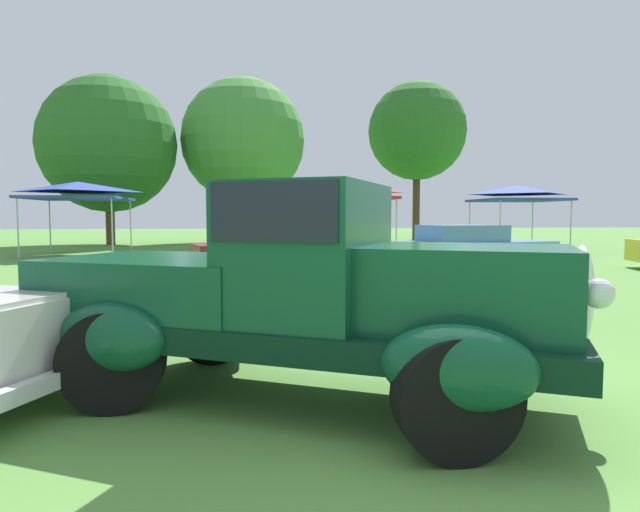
% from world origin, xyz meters
% --- Properties ---
extents(ground_plane, '(120.00, 120.00, 0.00)m').
position_xyz_m(ground_plane, '(0.00, 0.00, 0.00)').
color(ground_plane, '#568C3D').
extents(feature_pickup_truck, '(4.36, 3.19, 1.70)m').
position_xyz_m(feature_pickup_truck, '(-0.66, 0.47, 0.86)').
color(feature_pickup_truck, black).
rests_on(feature_pickup_truck, ground_plane).
extents(show_car_burgundy, '(4.34, 2.52, 1.22)m').
position_xyz_m(show_car_burgundy, '(-0.31, 9.48, 0.60)').
color(show_car_burgundy, maroon).
rests_on(show_car_burgundy, ground_plane).
extents(show_car_skyblue, '(4.67, 2.50, 1.22)m').
position_xyz_m(show_car_skyblue, '(4.58, 9.77, 0.60)').
color(show_car_skyblue, '#669EDB').
rests_on(show_car_skyblue, ground_plane).
extents(canopy_tent_left_field, '(3.40, 3.40, 2.71)m').
position_xyz_m(canopy_tent_left_field, '(-7.21, 17.43, 2.42)').
color(canopy_tent_left_field, '#B7B7BC').
rests_on(canopy_tent_left_field, ground_plane).
extents(canopy_tent_center_field, '(2.77, 2.77, 2.71)m').
position_xyz_m(canopy_tent_center_field, '(2.91, 16.27, 2.42)').
color(canopy_tent_center_field, '#B7B7BC').
rests_on(canopy_tent_center_field, ground_plane).
extents(canopy_tent_right_field, '(3.24, 3.24, 2.71)m').
position_xyz_m(canopy_tent_right_field, '(9.99, 17.56, 2.42)').
color(canopy_tent_right_field, '#B7B7BC').
rests_on(canopy_tent_right_field, ground_plane).
extents(treeline_mid_left, '(6.77, 6.77, 8.41)m').
position_xyz_m(treeline_mid_left, '(-7.92, 25.15, 5.02)').
color(treeline_mid_left, brown).
rests_on(treeline_mid_left, ground_plane).
extents(treeline_center, '(6.68, 6.68, 8.89)m').
position_xyz_m(treeline_center, '(-1.22, 26.60, 5.54)').
color(treeline_center, '#47331E').
rests_on(treeline_center, ground_plane).
extents(treeline_mid_right, '(5.93, 5.93, 9.57)m').
position_xyz_m(treeline_mid_right, '(9.25, 28.90, 6.58)').
color(treeline_mid_right, '#47331E').
rests_on(treeline_mid_right, ground_plane).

